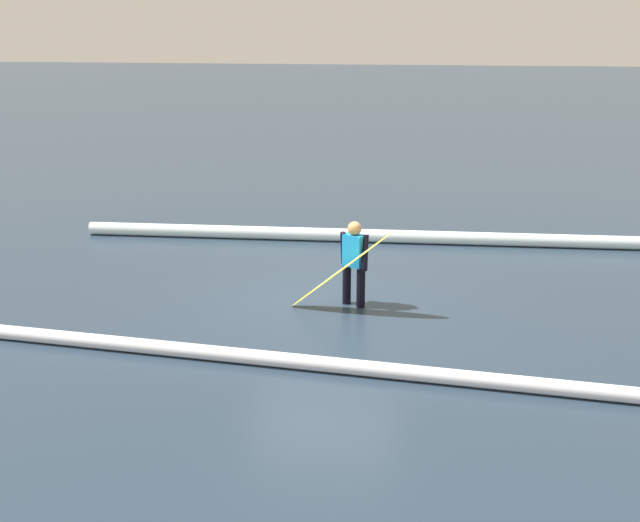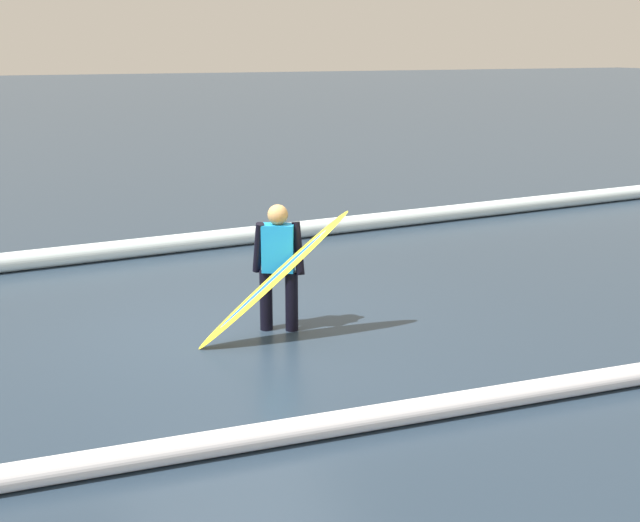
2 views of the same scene
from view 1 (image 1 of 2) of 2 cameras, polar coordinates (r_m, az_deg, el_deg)
name	(u,v)px [view 1 (image 1 of 2)]	position (r m, az deg, el deg)	size (l,w,h in m)	color
ground_plane	(324,301)	(12.75, 0.32, -2.95)	(174.89, 174.89, 0.00)	#243444
surfer	(354,259)	(12.33, 2.54, 0.15)	(0.47, 0.43, 1.40)	black
surfboard	(340,271)	(12.07, 1.51, -0.71)	(1.65, 0.47, 1.38)	yellow
wave_crest_foreground	(464,238)	(16.29, 10.60, 1.66)	(0.27, 0.27, 16.09)	white
wave_crest_midground	(436,375)	(9.97, 8.58, -8.35)	(0.20, 0.20, 21.87)	white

